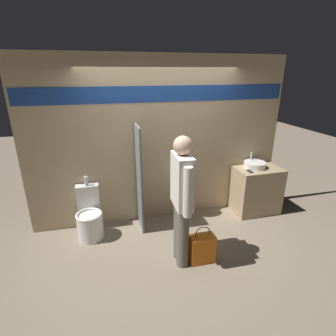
% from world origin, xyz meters
% --- Properties ---
extents(ground_plane, '(16.00, 16.00, 0.00)m').
position_xyz_m(ground_plane, '(0.00, 0.00, 0.00)').
color(ground_plane, gray).
extents(display_wall, '(4.27, 0.07, 2.70)m').
position_xyz_m(display_wall, '(0.00, 0.60, 1.36)').
color(display_wall, tan).
rests_on(display_wall, ground_plane).
extents(sink_counter, '(0.80, 0.55, 0.84)m').
position_xyz_m(sink_counter, '(1.69, 0.30, 0.42)').
color(sink_counter, tan).
rests_on(sink_counter, ground_plane).
extents(sink_basin, '(0.38, 0.38, 0.24)m').
position_xyz_m(sink_basin, '(1.64, 0.35, 0.89)').
color(sink_basin, white).
rests_on(sink_basin, sink_counter).
extents(cell_phone, '(0.07, 0.14, 0.01)m').
position_xyz_m(cell_phone, '(1.45, 0.19, 0.84)').
color(cell_phone, black).
rests_on(cell_phone, sink_counter).
extents(divider_near_counter, '(0.03, 0.48, 1.70)m').
position_xyz_m(divider_near_counter, '(-0.43, 0.33, 0.85)').
color(divider_near_counter, slate).
rests_on(divider_near_counter, ground_plane).
extents(urinal_near_counter, '(0.35, 0.29, 1.13)m').
position_xyz_m(urinal_near_counter, '(0.38, 0.44, 0.75)').
color(urinal_near_counter, silver).
rests_on(urinal_near_counter, ground_plane).
extents(toilet, '(0.40, 0.57, 0.92)m').
position_xyz_m(toilet, '(-1.23, 0.26, 0.31)').
color(toilet, white).
rests_on(toilet, ground_plane).
extents(person_in_vest, '(0.23, 0.61, 1.75)m').
position_xyz_m(person_in_vest, '(-0.05, -0.67, 0.97)').
color(person_in_vest, '#666056').
rests_on(person_in_vest, ground_plane).
extents(shopping_bag, '(0.34, 0.19, 0.54)m').
position_xyz_m(shopping_bag, '(0.23, -0.75, 0.20)').
color(shopping_bag, orange).
rests_on(shopping_bag, ground_plane).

